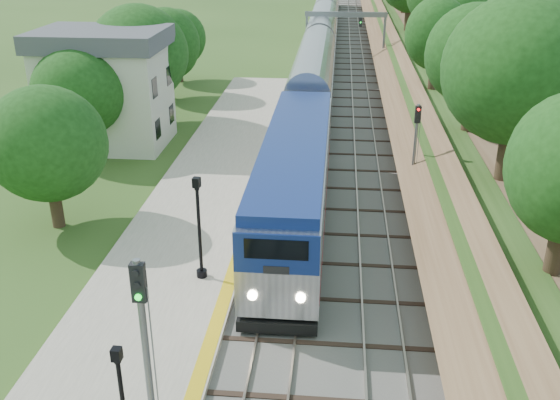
# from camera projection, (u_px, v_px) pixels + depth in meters

# --- Properties ---
(trackbed) EXTENTS (9.50, 170.00, 0.28)m
(trackbed) POSITION_uv_depth(u_px,v_px,m) (339.00, 62.00, 70.49)
(trackbed) COLOR #4C4944
(trackbed) RESTS_ON ground
(platform) EXTENTS (6.40, 68.00, 0.38)m
(platform) POSITION_uv_depth(u_px,v_px,m) (188.00, 236.00, 31.03)
(platform) COLOR gray
(platform) RESTS_ON ground
(yellow_stripe) EXTENTS (0.55, 68.00, 0.01)m
(yellow_stripe) POSITION_uv_depth(u_px,v_px,m) (245.00, 235.00, 30.71)
(yellow_stripe) COLOR gold
(yellow_stripe) RESTS_ON platform
(embankment) EXTENTS (10.64, 170.00, 11.70)m
(embankment) POSITION_uv_depth(u_px,v_px,m) (415.00, 46.00, 69.01)
(embankment) COLOR brown
(embankment) RESTS_ON ground
(station_building) EXTENTS (8.60, 6.60, 8.00)m
(station_building) POSITION_uv_depth(u_px,v_px,m) (106.00, 87.00, 42.94)
(station_building) COLOR beige
(station_building) RESTS_ON ground
(signal_gantry) EXTENTS (8.40, 0.38, 6.20)m
(signal_gantry) POSITION_uv_depth(u_px,v_px,m) (345.00, 26.00, 63.96)
(signal_gantry) COLOR slate
(signal_gantry) RESTS_ON ground
(trees_behind_platform) EXTENTS (7.82, 53.32, 7.21)m
(trees_behind_platform) POSITION_uv_depth(u_px,v_px,m) (96.00, 122.00, 34.03)
(trees_behind_platform) COLOR #332316
(trees_behind_platform) RESTS_ON ground
(train) EXTENTS (3.16, 105.18, 4.65)m
(train) POSITION_uv_depth(u_px,v_px,m) (322.00, 41.00, 69.54)
(train) COLOR black
(train) RESTS_ON trackbed
(lamppost_far) EXTENTS (0.46, 0.46, 4.63)m
(lamppost_far) POSITION_uv_depth(u_px,v_px,m) (200.00, 234.00, 26.29)
(lamppost_far) COLOR black
(lamppost_far) RESTS_ON platform
(signal_platform) EXTENTS (0.37, 0.30, 6.38)m
(signal_platform) POSITION_uv_depth(u_px,v_px,m) (145.00, 341.00, 16.56)
(signal_platform) COLOR slate
(signal_platform) RESTS_ON platform
(signal_farside) EXTENTS (0.31, 0.25, 5.69)m
(signal_farside) POSITION_uv_depth(u_px,v_px,m) (415.00, 144.00, 33.40)
(signal_farside) COLOR slate
(signal_farside) RESTS_ON ground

